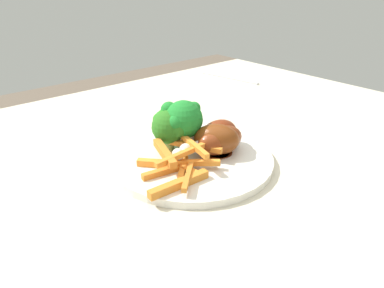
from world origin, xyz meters
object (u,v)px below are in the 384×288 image
(dining_table, at_px, (196,194))
(fork, at_px, (229,78))
(broccoli_floret_back, at_px, (169,127))
(chicken_drumstick_extra, at_px, (218,141))
(dinner_plate, at_px, (192,158))
(carrot_fries_pile, at_px, (178,164))
(chicken_drumstick_near, at_px, (217,135))
(broccoli_floret_middle, at_px, (181,119))
(chicken_drumstick_far, at_px, (216,138))
(broccoli_floret_front, at_px, (166,123))

(dining_table, relative_size, fork, 6.10)
(broccoli_floret_back, relative_size, chicken_drumstick_extra, 0.52)
(dinner_plate, height_order, carrot_fries_pile, carrot_fries_pile)
(chicken_drumstick_near, bearing_deg, dinner_plate, -9.88)
(broccoli_floret_middle, distance_m, broccoli_floret_back, 0.02)
(fork, bearing_deg, chicken_drumstick_near, -59.12)
(carrot_fries_pile, distance_m, chicken_drumstick_far, 0.09)
(dining_table, bearing_deg, broccoli_floret_middle, -8.02)
(broccoli_floret_front, bearing_deg, chicken_drumstick_near, 136.47)
(carrot_fries_pile, xyz_separation_m, chicken_drumstick_extra, (-0.08, -0.00, 0.01))
(chicken_drumstick_near, relative_size, chicken_drumstick_extra, 0.91)
(dining_table, xyz_separation_m, chicken_drumstick_near, (-0.01, 0.04, 0.13))
(dining_table, height_order, dinner_plate, dinner_plate)
(dinner_plate, distance_m, fork, 0.51)
(dining_table, height_order, broccoli_floret_back, broccoli_floret_back)
(broccoli_floret_back, xyz_separation_m, chicken_drumstick_extra, (-0.05, 0.06, -0.02))
(dinner_plate, height_order, broccoli_floret_middle, broccoli_floret_middle)
(dining_table, relative_size, broccoli_floret_front, 17.32)
(broccoli_floret_middle, bearing_deg, broccoli_floret_back, -13.47)
(broccoli_floret_middle, distance_m, chicken_drumstick_near, 0.07)
(dinner_plate, relative_size, broccoli_floret_middle, 3.16)
(carrot_fries_pile, distance_m, chicken_drumstick_near, 0.10)
(broccoli_floret_middle, bearing_deg, dining_table, 171.98)
(broccoli_floret_front, bearing_deg, broccoli_floret_middle, 140.40)
(dining_table, xyz_separation_m, chicken_drumstick_far, (-0.00, 0.05, 0.13))
(broccoli_floret_middle, xyz_separation_m, chicken_drumstick_far, (-0.03, 0.05, -0.03))
(broccoli_floret_front, distance_m, fork, 0.49)
(chicken_drumstick_near, relative_size, fork, 0.64)
(dinner_plate, xyz_separation_m, broccoli_floret_front, (0.01, -0.05, 0.05))
(dinner_plate, height_order, fork, dinner_plate)
(dinner_plate, xyz_separation_m, broccoli_floret_back, (0.02, -0.04, 0.05))
(dining_table, xyz_separation_m, carrot_fries_pile, (0.08, 0.06, 0.12))
(broccoli_floret_front, height_order, chicken_drumstick_extra, broccoli_floret_front)
(chicken_drumstick_extra, xyz_separation_m, fork, (-0.37, -0.33, -0.03))
(broccoli_floret_middle, xyz_separation_m, fork, (-0.40, -0.27, -0.06))
(broccoli_floret_front, distance_m, chicken_drumstick_far, 0.09)
(fork, bearing_deg, dining_table, -63.68)
(dining_table, relative_size, chicken_drumstick_extra, 8.72)
(dining_table, height_order, carrot_fries_pile, carrot_fries_pile)
(dining_table, bearing_deg, chicken_drumstick_near, 108.51)
(carrot_fries_pile, distance_m, chicken_drumstick_extra, 0.08)
(dinner_plate, distance_m, chicken_drumstick_far, 0.05)
(broccoli_floret_back, height_order, chicken_drumstick_far, broccoli_floret_back)
(carrot_fries_pile, bearing_deg, broccoli_floret_back, -116.95)
(dining_table, relative_size, chicken_drumstick_far, 10.35)
(chicken_drumstick_extra, bearing_deg, carrot_fries_pile, 2.32)
(broccoli_floret_back, relative_size, carrot_fries_pile, 0.47)
(broccoli_floret_front, relative_size, fork, 0.35)
(chicken_drumstick_extra, height_order, fork, chicken_drumstick_extra)
(chicken_drumstick_near, bearing_deg, dining_table, -71.49)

